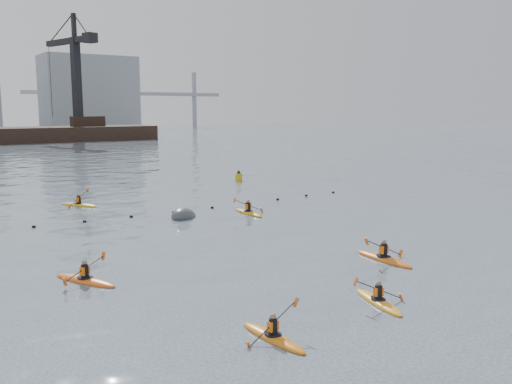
% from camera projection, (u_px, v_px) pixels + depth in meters
% --- Properties ---
extents(ground, '(400.00, 400.00, 0.00)m').
position_uv_depth(ground, '(433.00, 320.00, 18.29)').
color(ground, '#3B4C57').
rests_on(ground, ground).
extents(float_line, '(33.24, 0.73, 0.24)m').
position_uv_depth(float_line, '(152.00, 214.00, 36.46)').
color(float_line, black).
rests_on(float_line, ground).
extents(kayaker_0, '(2.08, 2.98, 1.22)m').
position_uv_depth(kayaker_0, '(273.00, 336.00, 16.80)').
color(kayaker_0, orange).
rests_on(kayaker_0, ground).
extents(kayaker_1, '(2.06, 3.07, 1.18)m').
position_uv_depth(kayaker_1, '(378.00, 301.00, 19.89)').
color(kayaker_1, orange).
rests_on(kayaker_1, ground).
extents(kayaker_2, '(2.07, 3.25, 1.14)m').
position_uv_depth(kayaker_2, '(85.00, 279.00, 22.33)').
color(kayaker_2, orange).
rests_on(kayaker_2, ground).
extents(kayaker_3, '(2.33, 3.38, 1.31)m').
position_uv_depth(kayaker_3, '(248.00, 212.00, 36.76)').
color(kayaker_3, '#C29116').
rests_on(kayaker_3, ground).
extents(kayaker_4, '(2.45, 3.54, 1.37)m').
position_uv_depth(kayaker_4, '(384.00, 258.00, 25.52)').
color(kayaker_4, orange).
rests_on(kayaker_4, ground).
extents(kayaker_5, '(2.30, 3.07, 1.28)m').
position_uv_depth(kayaker_5, '(79.00, 204.00, 39.71)').
color(kayaker_5, gold).
rests_on(kayaker_5, ground).
extents(mooring_buoy, '(2.97, 2.96, 1.75)m').
position_uv_depth(mooring_buoy, '(184.00, 217.00, 35.61)').
color(mooring_buoy, '#3D3F42').
rests_on(mooring_buoy, ground).
extents(nav_buoy, '(0.69, 0.69, 1.26)m').
position_uv_depth(nav_buoy, '(239.00, 177.00, 53.14)').
color(nav_buoy, '#B78912').
rests_on(nav_buoy, ground).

